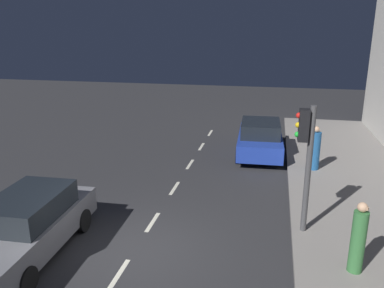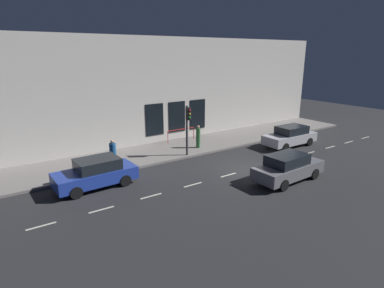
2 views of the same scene
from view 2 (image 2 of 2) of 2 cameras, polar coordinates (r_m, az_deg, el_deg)
name	(u,v)px [view 2 (image 2 of 2)]	position (r m, az deg, el deg)	size (l,w,h in m)	color
ground_plane	(248,170)	(20.22, 10.07, -4.59)	(60.00, 60.00, 0.00)	#28282B
sidewalk	(192,146)	(24.80, 0.03, -0.27)	(4.50, 32.00, 0.15)	gray
building_facade	(175,90)	(26.10, -3.17, 9.66)	(0.65, 32.00, 8.31)	beige
lane_centre_line	(259,167)	(20.90, 12.05, -4.01)	(0.12, 27.20, 0.01)	beige
traffic_light	(188,123)	(21.59, -0.77, 3.88)	(0.50, 0.32, 3.50)	#424244
parked_car_0	(288,167)	(18.85, 16.95, -4.06)	(1.93, 4.54, 1.58)	slate
parked_car_1	(96,173)	(18.01, -16.96, -5.01)	(2.12, 4.38, 1.58)	#1E389E
parked_car_2	(290,136)	(25.97, 17.30, 1.38)	(1.93, 4.53, 1.58)	#B7B7BC
pedestrian_0	(113,154)	(20.45, -14.08, -1.82)	(0.59, 0.59, 1.73)	#1E5189
pedestrian_1	(198,137)	(23.81, 1.12, 1.23)	(0.46, 0.46, 1.72)	#336B38
red_railing	(181,132)	(25.78, -2.00, 2.24)	(0.05, 2.54, 0.97)	red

